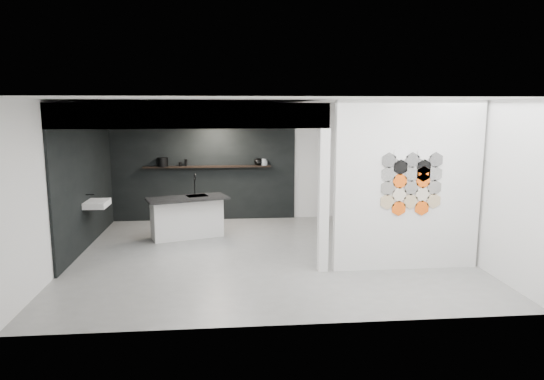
{
  "coord_description": "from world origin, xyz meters",
  "views": [
    {
      "loc": [
        -0.73,
        -8.62,
        2.66
      ],
      "look_at": [
        0.1,
        0.3,
        1.15
      ],
      "focal_mm": 32.0,
      "sensor_mm": 36.0,
      "label": 1
    }
  ],
  "objects_px": {
    "stockpot": "(163,162)",
    "glass_vase": "(264,162)",
    "wall_basin": "(97,204)",
    "kitchen_island": "(187,217)",
    "glass_bowl": "(264,163)",
    "partition_panel": "(408,186)",
    "bottle_dark": "(186,163)",
    "utensil_cup": "(180,164)",
    "kettle": "(258,162)"
  },
  "relations": [
    {
      "from": "stockpot",
      "to": "bottle_dark",
      "type": "distance_m",
      "value": 0.54
    },
    {
      "from": "partition_panel",
      "to": "kitchen_island",
      "type": "relative_size",
      "value": 1.59
    },
    {
      "from": "partition_panel",
      "to": "wall_basin",
      "type": "distance_m",
      "value": 5.78
    },
    {
      "from": "wall_basin",
      "to": "kitchen_island",
      "type": "height_order",
      "value": "kitchen_island"
    },
    {
      "from": "partition_panel",
      "to": "kitchen_island",
      "type": "height_order",
      "value": "partition_panel"
    },
    {
      "from": "wall_basin",
      "to": "bottle_dark",
      "type": "relative_size",
      "value": 3.63
    },
    {
      "from": "partition_panel",
      "to": "glass_vase",
      "type": "xyz_separation_m",
      "value": [
        -2.08,
        3.87,
        -0.0
      ]
    },
    {
      "from": "partition_panel",
      "to": "kitchen_island",
      "type": "bearing_deg",
      "value": 148.41
    },
    {
      "from": "bottle_dark",
      "to": "glass_vase",
      "type": "bearing_deg",
      "value": 0.0
    },
    {
      "from": "kettle",
      "to": "bottle_dark",
      "type": "height_order",
      "value": "kettle"
    },
    {
      "from": "partition_panel",
      "to": "glass_bowl",
      "type": "distance_m",
      "value": 4.39
    },
    {
      "from": "utensil_cup",
      "to": "stockpot",
      "type": "bearing_deg",
      "value": 180.0
    },
    {
      "from": "wall_basin",
      "to": "kettle",
      "type": "distance_m",
      "value": 3.89
    },
    {
      "from": "partition_panel",
      "to": "bottle_dark",
      "type": "relative_size",
      "value": 16.94
    },
    {
      "from": "glass_bowl",
      "to": "stockpot",
      "type": "bearing_deg",
      "value": 180.0
    },
    {
      "from": "wall_basin",
      "to": "utensil_cup",
      "type": "relative_size",
      "value": 6.3
    },
    {
      "from": "glass_bowl",
      "to": "glass_vase",
      "type": "relative_size",
      "value": 1.04
    },
    {
      "from": "wall_basin",
      "to": "kitchen_island",
      "type": "bearing_deg",
      "value": 17.96
    },
    {
      "from": "partition_panel",
      "to": "bottle_dark",
      "type": "bearing_deg",
      "value": 135.43
    },
    {
      "from": "wall_basin",
      "to": "stockpot",
      "type": "xyz_separation_m",
      "value": [
        1.0,
        2.07,
        0.57
      ]
    },
    {
      "from": "kitchen_island",
      "to": "glass_vase",
      "type": "height_order",
      "value": "glass_vase"
    },
    {
      "from": "wall_basin",
      "to": "utensil_cup",
      "type": "distance_m",
      "value": 2.55
    },
    {
      "from": "kitchen_island",
      "to": "stockpot",
      "type": "height_order",
      "value": "stockpot"
    },
    {
      "from": "wall_basin",
      "to": "glass_vase",
      "type": "xyz_separation_m",
      "value": [
        3.39,
        2.07,
        0.55
      ]
    },
    {
      "from": "glass_bowl",
      "to": "bottle_dark",
      "type": "height_order",
      "value": "bottle_dark"
    },
    {
      "from": "stockpot",
      "to": "utensil_cup",
      "type": "bearing_deg",
      "value": 0.0
    },
    {
      "from": "glass_bowl",
      "to": "bottle_dark",
      "type": "xyz_separation_m",
      "value": [
        -1.85,
        0.0,
        0.03
      ]
    },
    {
      "from": "wall_basin",
      "to": "utensil_cup",
      "type": "bearing_deg",
      "value": 55.67
    },
    {
      "from": "stockpot",
      "to": "glass_bowl",
      "type": "distance_m",
      "value": 2.39
    },
    {
      "from": "stockpot",
      "to": "kettle",
      "type": "height_order",
      "value": "stockpot"
    },
    {
      "from": "glass_vase",
      "to": "utensil_cup",
      "type": "bearing_deg",
      "value": 180.0
    },
    {
      "from": "glass_bowl",
      "to": "utensil_cup",
      "type": "xyz_separation_m",
      "value": [
        -1.98,
        0.0,
        -0.01
      ]
    },
    {
      "from": "glass_bowl",
      "to": "glass_vase",
      "type": "bearing_deg",
      "value": 0.0
    },
    {
      "from": "stockpot",
      "to": "glass_vase",
      "type": "height_order",
      "value": "stockpot"
    },
    {
      "from": "wall_basin",
      "to": "kitchen_island",
      "type": "xyz_separation_m",
      "value": [
        1.66,
        0.54,
        -0.41
      ]
    },
    {
      "from": "kettle",
      "to": "bottle_dark",
      "type": "relative_size",
      "value": 1.23
    },
    {
      "from": "partition_panel",
      "to": "stockpot",
      "type": "distance_m",
      "value": 5.9
    },
    {
      "from": "wall_basin",
      "to": "glass_vase",
      "type": "height_order",
      "value": "glass_vase"
    },
    {
      "from": "partition_panel",
      "to": "kettle",
      "type": "distance_m",
      "value": 4.46
    },
    {
      "from": "glass_bowl",
      "to": "glass_vase",
      "type": "height_order",
      "value": "glass_vase"
    },
    {
      "from": "glass_bowl",
      "to": "bottle_dark",
      "type": "relative_size",
      "value": 0.96
    },
    {
      "from": "partition_panel",
      "to": "utensil_cup",
      "type": "xyz_separation_m",
      "value": [
        -4.05,
        3.87,
        -0.03
      ]
    },
    {
      "from": "stockpot",
      "to": "bottle_dark",
      "type": "relative_size",
      "value": 1.51
    },
    {
      "from": "bottle_dark",
      "to": "glass_bowl",
      "type": "bearing_deg",
      "value": 0.0
    },
    {
      "from": "kitchen_island",
      "to": "bottle_dark",
      "type": "bearing_deg",
      "value": 76.08
    },
    {
      "from": "glass_vase",
      "to": "bottle_dark",
      "type": "height_order",
      "value": "bottle_dark"
    },
    {
      "from": "utensil_cup",
      "to": "bottle_dark",
      "type": "bearing_deg",
      "value": 0.0
    },
    {
      "from": "utensil_cup",
      "to": "wall_basin",
      "type": "bearing_deg",
      "value": -124.33
    },
    {
      "from": "wall_basin",
      "to": "bottle_dark",
      "type": "height_order",
      "value": "bottle_dark"
    },
    {
      "from": "kettle",
      "to": "utensil_cup",
      "type": "distance_m",
      "value": 1.84
    }
  ]
}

